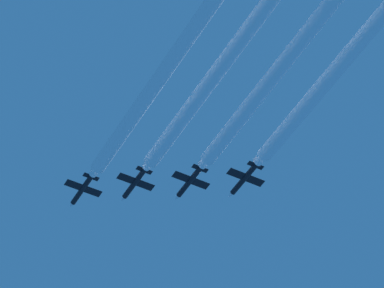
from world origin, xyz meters
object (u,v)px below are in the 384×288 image
Objects in this scene: jet_lead at (82,190)px; jet_second_echelon at (134,184)px; jet_third_echelon at (189,182)px; jet_fourth_echelon at (244,179)px.

jet_lead reaches higher than jet_second_echelon.
jet_third_echelon is (9.42, -7.97, -1.85)m from jet_second_echelon.
jet_second_echelon is 1.00× the size of jet_fourth_echelon.
jet_fourth_echelon is (9.18, -7.67, -1.35)m from jet_third_echelon.
jet_lead is at bearing 138.03° from jet_third_echelon.
jet_lead is 1.00× the size of jet_second_echelon.
jet_lead is at bearing 136.28° from jet_second_echelon.
jet_fourth_echelon is at bearing -41.28° from jet_lead.
jet_lead is at bearing 138.72° from jet_fourth_echelon.
jet_fourth_echelon is (27.44, -24.09, -4.26)m from jet_lead.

